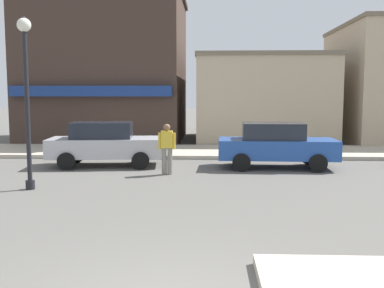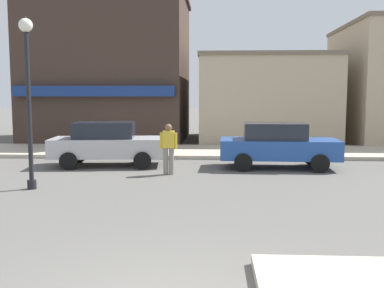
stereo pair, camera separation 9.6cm
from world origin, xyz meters
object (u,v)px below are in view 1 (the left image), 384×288
object	(u,v)px
lamp_post	(26,78)
parked_car_nearest	(106,143)
parked_car_second	(276,145)
pedestrian_crossing_near	(167,147)

from	to	relation	value
lamp_post	parked_car_nearest	size ratio (longest dim) A/B	1.10
parked_car_second	pedestrian_crossing_near	xyz separation A→B (m)	(-3.63, -1.47, 0.06)
lamp_post	parked_car_nearest	bearing A→B (deg)	74.92
pedestrian_crossing_near	parked_car_nearest	bearing A→B (deg)	145.01
lamp_post	parked_car_nearest	world-z (taller)	lamp_post
lamp_post	parked_car_second	distance (m)	8.35
lamp_post	parked_car_second	bearing A→B (deg)	28.72
lamp_post	parked_car_second	size ratio (longest dim) A/B	1.12
parked_car_nearest	pedestrian_crossing_near	distance (m)	2.87
lamp_post	parked_car_second	world-z (taller)	lamp_post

